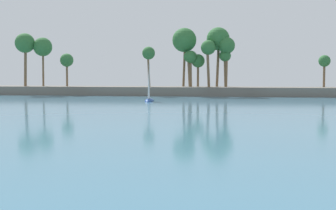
{
  "coord_description": "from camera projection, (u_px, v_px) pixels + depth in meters",
  "views": [
    {
      "loc": [
        4.7,
        -3.56,
        4.93
      ],
      "look_at": [
        2.43,
        14.65,
        3.5
      ],
      "focal_mm": 46.95,
      "sensor_mm": 36.0,
      "label": 1
    }
  ],
  "objects": [
    {
      "name": "sea",
      "position": [
        192.0,
        102.0,
        68.82
      ],
      "size": [
        220.0,
        115.97,
        0.06
      ],
      "primitive_type": "cube",
      "color": "teal",
      "rests_on": "ground"
    },
    {
      "name": "palm_headland",
      "position": [
        189.0,
        76.0,
        86.62
      ],
      "size": [
        96.35,
        7.09,
        13.53
      ],
      "color": "slate",
      "rests_on": "ground"
    },
    {
      "name": "sailboat_near_shore",
      "position": [
        149.0,
        98.0,
        70.64
      ],
      "size": [
        1.49,
        4.5,
        6.47
      ],
      "color": "#234793",
      "rests_on": "sea"
    }
  ]
}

